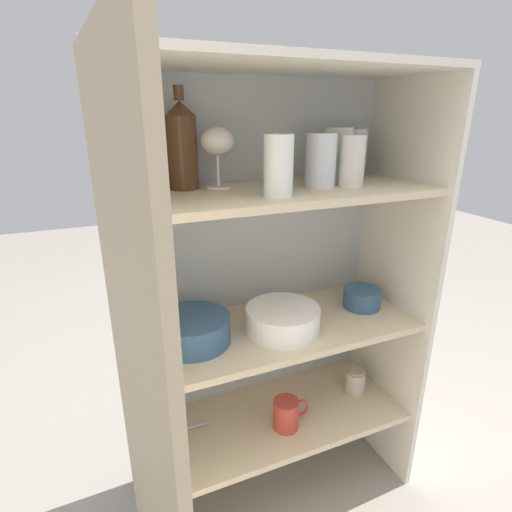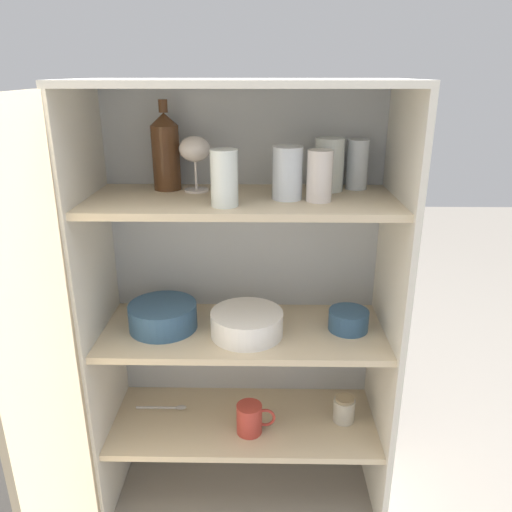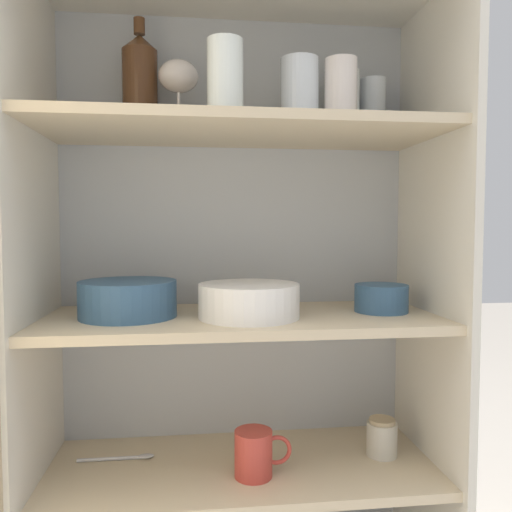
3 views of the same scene
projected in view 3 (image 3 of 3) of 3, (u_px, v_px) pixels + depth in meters
name	position (u px, v px, depth m)	size (l,w,h in m)	color
cupboard_back_panel	(235.00, 287.00, 1.26)	(0.88, 0.02, 1.31)	#B2B7BC
cupboard_side_left	(34.00, 300.00, 1.03)	(0.02, 0.38, 1.31)	silver
cupboard_side_right	(431.00, 294.00, 1.13)	(0.02, 0.38, 1.31)	silver
shelf_board_lower	(242.00, 468.00, 1.10)	(0.84, 0.34, 0.02)	beige
shelf_board_middle	(242.00, 320.00, 1.08)	(0.84, 0.34, 0.02)	beige
shelf_board_upper	(242.00, 130.00, 1.06)	(0.84, 0.34, 0.02)	beige
tumbler_glass_0	(342.00, 104.00, 1.17)	(0.08, 0.08, 0.15)	white
tumbler_glass_1	(300.00, 93.00, 1.06)	(0.08, 0.08, 0.14)	white
tumbler_glass_2	(225.00, 78.00, 0.96)	(0.07, 0.07, 0.14)	white
tumbler_glass_3	(373.00, 109.00, 1.21)	(0.06, 0.06, 0.14)	white
tumbler_glass_4	(341.00, 92.00, 1.04)	(0.07, 0.07, 0.13)	silver
wine_glass_0	(178.00, 79.00, 1.11)	(0.09, 0.09, 0.16)	silver
wine_bottle	(140.00, 83.00, 1.12)	(0.08, 0.08, 0.25)	#4C2D19
plate_stack_white	(249.00, 301.00, 1.05)	(0.21, 0.21, 0.07)	white
mixing_bowl_large	(128.00, 297.00, 1.05)	(0.20, 0.20, 0.08)	#33567A
serving_bowl_small	(381.00, 297.00, 1.12)	(0.12, 0.12, 0.06)	#33567A
coffee_mug_primary	(255.00, 453.00, 1.04)	(0.12, 0.08, 0.10)	#BC3D33
storage_jar	(382.00, 437.00, 1.14)	(0.07, 0.07, 0.08)	beige
serving_spoon	(123.00, 458.00, 1.12)	(0.17, 0.02, 0.01)	silver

